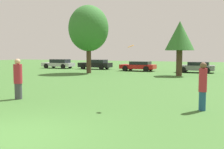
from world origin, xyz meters
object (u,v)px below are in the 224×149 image
(frisbee, at_px, (131,46))
(person_catcher, at_px, (203,86))
(tree_1, at_px, (180,37))
(parked_car_black, at_px, (96,64))
(parked_car_grey, at_px, (196,67))
(person_thrower, at_px, (18,79))
(parked_car_red, at_px, (139,66))
(tree_0, at_px, (89,29))
(parked_car_silver, at_px, (59,63))

(frisbee, bearing_deg, person_catcher, 15.35)
(tree_1, distance_m, parked_car_black, 13.25)
(parked_car_grey, bearing_deg, person_thrower, 74.11)
(parked_car_red, height_order, parked_car_grey, parked_car_grey)
(frisbee, bearing_deg, person_thrower, -174.40)
(tree_1, bearing_deg, tree_0, -174.68)
(tree_0, bearing_deg, parked_car_black, 113.74)
(frisbee, height_order, parked_car_red, frisbee)
(parked_car_grey, bearing_deg, tree_1, 77.67)
(person_catcher, xyz_separation_m, parked_car_black, (-15.44, 19.32, -0.25))
(frisbee, distance_m, parked_car_silver, 26.95)
(person_thrower, relative_size, parked_car_black, 0.42)
(frisbee, distance_m, parked_car_grey, 19.59)
(parked_car_black, relative_size, parked_car_red, 1.07)
(parked_car_black, bearing_deg, frisbee, 120.86)
(person_thrower, distance_m, parked_car_silver, 24.04)
(person_catcher, bearing_deg, tree_1, -84.28)
(parked_car_red, bearing_deg, parked_car_silver, -3.90)
(person_catcher, relative_size, frisbee, 7.06)
(person_thrower, height_order, person_catcher, person_thrower)
(person_thrower, xyz_separation_m, parked_car_red, (-1.47, 19.64, -0.31))
(person_thrower, bearing_deg, tree_1, 66.22)
(frisbee, distance_m, tree_1, 14.82)
(tree_1, bearing_deg, person_thrower, -104.95)
(tree_1, relative_size, parked_car_black, 1.14)
(person_thrower, xyz_separation_m, frisbee, (5.21, 0.51, 1.40))
(person_catcher, distance_m, parked_car_silver, 28.22)
(person_thrower, distance_m, parked_car_black, 21.93)
(parked_car_silver, height_order, parked_car_red, parked_car_silver)
(parked_car_silver, bearing_deg, person_catcher, 136.12)
(frisbee, height_order, tree_0, tree_0)
(parked_car_black, height_order, parked_car_red, parked_car_black)
(frisbee, height_order, tree_1, tree_1)
(parked_car_silver, distance_m, parked_car_grey, 18.25)
(parked_car_silver, xyz_separation_m, parked_car_grey, (18.25, -0.00, -0.04))
(frisbee, xyz_separation_m, parked_car_black, (-12.94, 20.01, -1.66))
(frisbee, height_order, parked_car_black, frisbee)
(person_catcher, xyz_separation_m, tree_0, (-12.74, 13.19, 3.68))
(person_catcher, height_order, tree_0, tree_0)
(parked_car_black, height_order, parked_car_grey, parked_car_black)
(person_catcher, distance_m, tree_1, 14.74)
(person_catcher, height_order, parked_car_silver, person_catcher)
(frisbee, distance_m, parked_car_red, 20.33)
(tree_1, distance_m, parked_car_grey, 5.69)
(parked_car_black, bearing_deg, parked_car_red, 169.92)
(person_thrower, relative_size, tree_1, 0.37)
(tree_0, height_order, parked_car_black, tree_0)
(person_thrower, xyz_separation_m, parked_car_silver, (-13.31, 20.02, -0.26))
(person_thrower, relative_size, parked_car_grey, 0.47)
(frisbee, bearing_deg, parked_car_silver, 133.50)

